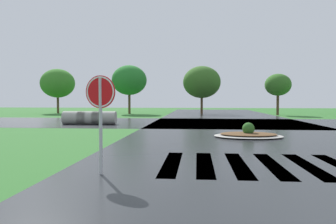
% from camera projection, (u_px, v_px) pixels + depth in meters
% --- Properties ---
extents(asphalt_roadway, '(11.60, 80.00, 0.01)m').
position_uv_depth(asphalt_roadway, '(254.00, 140.00, 13.82)').
color(asphalt_roadway, '#232628').
rests_on(asphalt_roadway, ground).
extents(asphalt_cross_road, '(90.00, 10.44, 0.01)m').
position_uv_depth(asphalt_cross_road, '(231.00, 123.00, 23.62)').
color(asphalt_cross_road, '#232628').
rests_on(asphalt_cross_road, ground).
extents(crosswalk_stripes, '(6.75, 3.50, 0.01)m').
position_uv_depth(crosswalk_stripes, '(290.00, 165.00, 8.52)').
color(crosswalk_stripes, white).
rests_on(crosswalk_stripes, ground).
extents(stop_sign, '(0.75, 0.20, 2.32)m').
position_uv_depth(stop_sign, '(100.00, 101.00, 7.44)').
color(stop_sign, '#B2B5BA').
rests_on(stop_sign, ground).
extents(median_island, '(3.17, 2.29, 0.68)m').
position_uv_depth(median_island, '(248.00, 134.00, 14.86)').
color(median_island, '#9E9B93').
rests_on(median_island, ground).
extents(drainage_pipe_stack, '(3.73, 1.10, 0.92)m').
position_uv_depth(drainage_pipe_stack, '(90.00, 118.00, 22.38)').
color(drainage_pipe_stack, '#9E9B93').
rests_on(drainage_pipe_stack, ground).
extents(background_treeline, '(39.09, 6.15, 5.78)m').
position_uv_depth(background_treeline, '(164.00, 82.00, 38.24)').
color(background_treeline, '#4C3823').
rests_on(background_treeline, ground).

